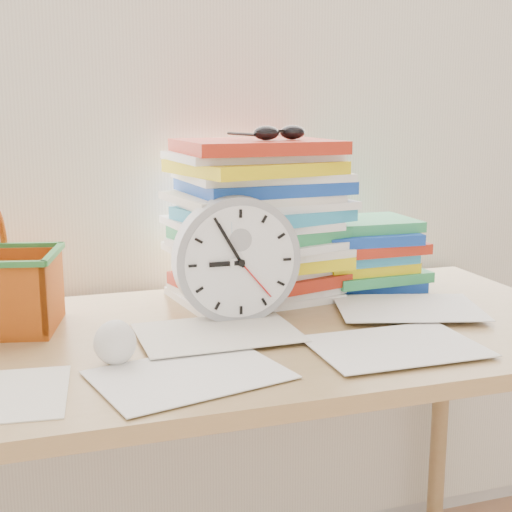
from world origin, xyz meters
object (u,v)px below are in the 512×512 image
object	(u,v)px
desk	(239,367)
book_stack	(367,254)
paper_stack	(258,220)
clock	(237,259)

from	to	relation	value
desk	book_stack	size ratio (longest dim) A/B	5.13
desk	paper_stack	world-z (taller)	paper_stack
paper_stack	clock	bearing A→B (deg)	-121.47
paper_stack	book_stack	size ratio (longest dim) A/B	1.32
clock	book_stack	size ratio (longest dim) A/B	0.91
paper_stack	clock	distance (m)	0.19
desk	paper_stack	bearing A→B (deg)	63.37
desk	book_stack	xyz separation A→B (m)	(0.37, 0.21, 0.16)
desk	paper_stack	xyz separation A→B (m)	(0.11, 0.21, 0.25)
desk	clock	xyz separation A→B (m)	(0.01, 0.06, 0.20)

